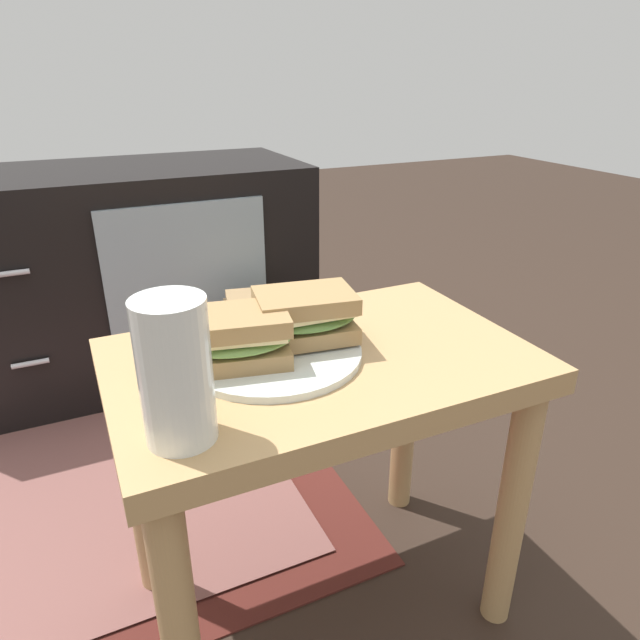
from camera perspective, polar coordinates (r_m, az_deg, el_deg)
ground_plane at (r=1.06m, az=0.06°, el=-26.06°), size 8.00×8.00×0.00m
side_table at (r=0.81m, az=0.07°, el=-9.09°), size 0.56×0.36×0.46m
tv_cabinet at (r=1.66m, az=-18.65°, el=4.30°), size 0.96×0.46×0.58m
area_rug at (r=1.32m, az=-24.92°, el=-16.45°), size 1.12×0.85×0.01m
plate at (r=0.76m, az=-4.83°, el=-3.33°), size 0.24×0.24×0.01m
sandwich_front at (r=0.72m, az=-8.59°, el=-1.76°), size 0.16×0.12×0.07m
sandwich_back at (r=0.77m, az=-1.50°, el=0.45°), size 0.15×0.12×0.07m
beer_glass at (r=0.58m, az=-14.30°, el=-5.20°), size 0.07×0.07×0.16m
paper_bag at (r=1.40m, az=-4.47°, el=-3.99°), size 0.25×0.20×0.33m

